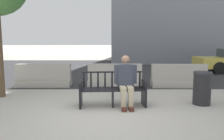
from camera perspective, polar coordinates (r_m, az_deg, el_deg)
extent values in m
plane|color=#B7B2A8|center=(5.09, -2.04, -11.65)|extent=(200.00, 200.00, 0.00)
cube|color=#333335|center=(13.61, -0.84, 0.42)|extent=(120.00, 12.00, 0.01)
cube|color=black|center=(5.67, -8.31, -6.25)|extent=(0.08, 0.52, 0.66)
cube|color=black|center=(5.78, 8.22, -5.99)|extent=(0.08, 0.52, 0.66)
cube|color=black|center=(5.69, 0.04, -7.22)|extent=(0.06, 0.33, 0.45)
cube|color=black|center=(5.42, 0.20, -5.54)|extent=(1.60, 0.17, 0.02)
cube|color=black|center=(5.53, 0.12, -5.27)|extent=(1.60, 0.17, 0.02)
cube|color=black|center=(5.64, 0.04, -5.02)|extent=(1.60, 0.17, 0.02)
cube|color=black|center=(5.75, -0.04, -4.77)|extent=(1.60, 0.17, 0.02)
cube|color=black|center=(5.86, -0.11, -4.53)|extent=(1.60, 0.17, 0.02)
cube|color=black|center=(5.80, -0.12, -0.53)|extent=(1.60, 0.14, 0.04)
cube|color=black|center=(5.84, -7.50, -2.64)|extent=(0.05, 0.03, 0.38)
cube|color=black|center=(5.83, -5.65, -2.62)|extent=(0.05, 0.03, 0.38)
cube|color=black|center=(5.82, -3.81, -2.61)|extent=(0.05, 0.03, 0.38)
cube|color=black|center=(5.83, -1.96, -2.59)|extent=(0.05, 0.03, 0.38)
cube|color=black|center=(5.84, -0.12, -2.57)|extent=(0.05, 0.03, 0.38)
cube|color=black|center=(5.85, 1.71, -2.55)|extent=(0.05, 0.03, 0.38)
cube|color=black|center=(5.87, 3.54, -2.53)|extent=(0.05, 0.03, 0.38)
cube|color=black|center=(5.90, 5.35, -2.50)|extent=(0.05, 0.03, 0.38)
cube|color=black|center=(5.93, 7.14, -2.47)|extent=(0.05, 0.03, 0.38)
cube|color=black|center=(5.59, -8.38, -3.15)|extent=(0.08, 0.46, 0.03)
cube|color=black|center=(5.69, 8.32, -2.95)|extent=(0.08, 0.46, 0.03)
cube|color=#383D4C|center=(5.68, 3.35, -1.44)|extent=(0.41, 0.26, 0.56)
sphere|color=#9E755B|center=(5.61, 3.40, 2.78)|extent=(0.21, 0.21, 0.21)
cube|color=#C6B793|center=(5.51, 2.67, -4.99)|extent=(0.17, 0.45, 0.14)
cube|color=#C6B793|center=(5.53, 4.53, -4.95)|extent=(0.17, 0.45, 0.14)
cube|color=#C6B793|center=(5.41, 2.86, -8.01)|extent=(0.12, 0.12, 0.45)
cube|color=#C6B793|center=(5.43, 4.77, -7.96)|extent=(0.12, 0.12, 0.45)
cube|color=#4C2319|center=(5.38, 2.95, -10.14)|extent=(0.13, 0.27, 0.08)
cube|color=#4C2319|center=(5.41, 4.87, -10.08)|extent=(0.13, 0.27, 0.08)
cube|color=#383D4C|center=(5.62, 0.90, -1.11)|extent=(0.10, 0.13, 0.48)
cube|color=#383D4C|center=(5.68, 5.84, -1.05)|extent=(0.10, 0.13, 0.48)
cube|color=#ADA89E|center=(8.22, 0.61, -3.39)|extent=(2.01, 0.70, 0.24)
cube|color=#ADA89E|center=(8.16, 0.61, -0.49)|extent=(2.00, 0.32, 0.60)
cube|color=#ADA89E|center=(8.59, -17.46, -3.28)|extent=(2.02, 0.73, 0.24)
cube|color=#ADA89E|center=(8.52, -17.57, -0.50)|extent=(2.01, 0.35, 0.60)
cube|color=#ADA89E|center=(8.49, 16.81, -3.37)|extent=(2.02, 0.73, 0.24)
cube|color=#ADA89E|center=(8.42, 16.92, -0.56)|extent=(2.01, 0.35, 0.60)
cylinder|color=black|center=(12.45, 26.06, 0.47)|extent=(0.64, 0.23, 0.64)
cylinder|color=black|center=(13.92, 23.22, 1.28)|extent=(0.64, 0.23, 0.64)
cylinder|color=#232326|center=(6.27, 22.31, -4.68)|extent=(0.46, 0.46, 0.82)
cylinder|color=#2D2D33|center=(6.20, 22.51, -0.72)|extent=(0.48, 0.48, 0.06)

